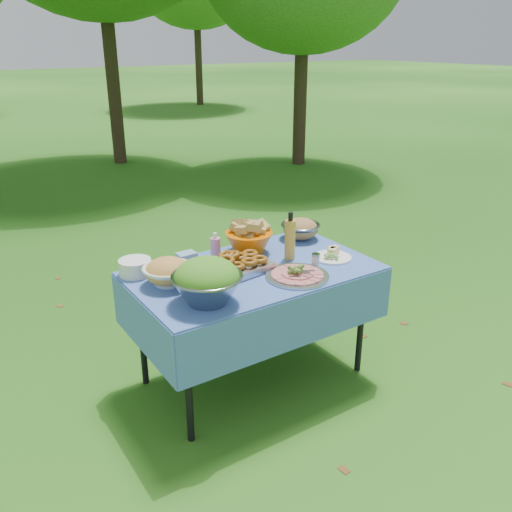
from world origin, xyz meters
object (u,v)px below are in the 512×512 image
Objects in this scene: charcuterie_platter at (297,270)px; picnic_table at (254,325)px; salad_bowl at (207,281)px; oil_bottle at (290,236)px; plate_stack at (135,267)px; pasta_bowl_steel at (300,228)px; bread_bowl at (249,237)px.

picnic_table is at bearing 123.85° from charcuterie_platter.
oil_bottle is (0.73, 0.26, 0.03)m from salad_bowl.
plate_stack is at bearing 161.75° from oil_bottle.
pasta_bowl_steel is 0.87× the size of oil_bottle.
oil_bottle is (0.91, -0.30, 0.11)m from plate_stack.
pasta_bowl_steel is at bearing -1.80° from plate_stack.
bread_bowl is at bearing -4.48° from plate_stack.
salad_bowl is 1.23× the size of oil_bottle.
salad_bowl is (-0.44, -0.23, 0.50)m from picnic_table.
oil_bottle is at bearing 4.72° from picnic_table.
pasta_bowl_steel is 0.67m from charcuterie_platter.
picnic_table is at bearing -175.28° from oil_bottle.
plate_stack reaches higher than charcuterie_platter.
picnic_table is at bearing -153.59° from pasta_bowl_steel.
oil_bottle is (0.13, 0.26, 0.11)m from charcuterie_platter.
charcuterie_platter is at bearing -129.07° from pasta_bowl_steel.
bread_bowl is 1.01× the size of oil_bottle.
picnic_table is 4.71× the size of bread_bowl.
charcuterie_platter is 0.31m from oil_bottle.
salad_bowl is at bearing -139.29° from bread_bowl.
oil_bottle is at bearing -137.59° from pasta_bowl_steel.
bread_bowl is 0.50m from charcuterie_platter.
picnic_table is 0.82m from plate_stack.
oil_bottle is (0.15, -0.24, 0.05)m from bread_bowl.
salad_bowl is 1.00× the size of charcuterie_platter.
plate_stack is 0.96m from charcuterie_platter.
oil_bottle reaches higher than salad_bowl.
oil_bottle reaches higher than charcuterie_platter.
charcuterie_platter is (0.02, -0.50, -0.06)m from bread_bowl.
oil_bottle reaches higher than bread_bowl.
salad_bowl reaches higher than picnic_table.
pasta_bowl_steel is at bearing 2.83° from bread_bowl.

